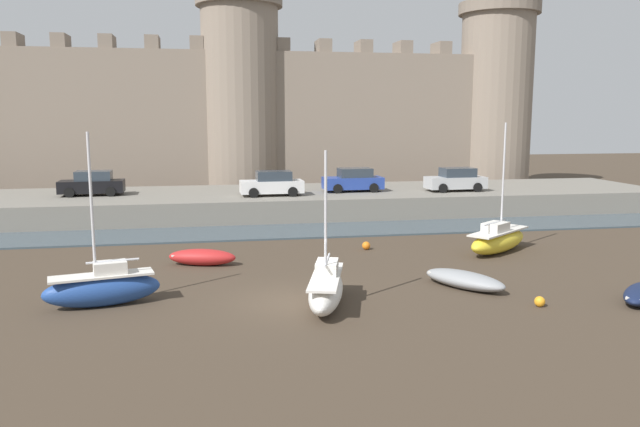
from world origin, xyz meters
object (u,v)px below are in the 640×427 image
rowboat_near_channel_right (202,257)px  mooring_buoy_near_shore (540,302)px  car_quay_east (92,184)px  mooring_buoy_near_channel (366,246)px  rowboat_foreground_centre (464,279)px  car_quay_centre_west (353,180)px  sailboat_midflat_centre (498,239)px  sailboat_foreground_left (103,287)px  sailboat_near_channel_left (326,288)px  car_quay_west (272,184)px  car_quay_centre_east (456,180)px

rowboat_near_channel_right → mooring_buoy_near_shore: (11.86, -8.49, -0.20)m
mooring_buoy_near_shore → car_quay_east: size_ratio=0.09×
rowboat_near_channel_right → mooring_buoy_near_channel: size_ratio=7.84×
rowboat_foreground_centre → car_quay_centre_west: (0.09, 19.47, 1.95)m
sailboat_midflat_centre → rowboat_near_channel_right: (-14.48, -0.17, -0.26)m
sailboat_midflat_centre → mooring_buoy_near_channel: sailboat_midflat_centre is taller
sailboat_foreground_left → car_quay_east: 20.75m
rowboat_foreground_centre → mooring_buoy_near_shore: (1.66, -2.80, -0.16)m
sailboat_near_channel_left → car_quay_west: 19.71m
rowboat_foreground_centre → mooring_buoy_near_shore: bearing=-59.4°
rowboat_near_channel_right → car_quay_centre_east: 21.69m
sailboat_near_channel_left → mooring_buoy_near_shore: size_ratio=14.72×
car_quay_east → rowboat_foreground_centre: bearing=-49.6°
sailboat_near_channel_left → car_quay_west: size_ratio=1.34×
car_quay_east → sailboat_near_channel_left: bearing=-62.2°
rowboat_near_channel_right → mooring_buoy_near_shore: size_ratio=8.59×
mooring_buoy_near_channel → car_quay_west: bearing=109.0°
rowboat_foreground_centre → car_quay_east: size_ratio=0.87×
sailboat_foreground_left → mooring_buoy_near_channel: bearing=32.9°
mooring_buoy_near_channel → sailboat_foreground_left: bearing=-147.1°
mooring_buoy_near_channel → car_quay_west: 11.42m
mooring_buoy_near_shore → sailboat_foreground_left: bearing=169.4°
rowboat_foreground_centre → mooring_buoy_near_channel: bearing=104.9°
rowboat_foreground_centre → sailboat_near_channel_left: (-5.82, -1.42, 0.32)m
rowboat_foreground_centre → sailboat_midflat_centre: size_ratio=0.57×
sailboat_midflat_centre → rowboat_near_channel_right: 14.49m
car_quay_west → rowboat_foreground_centre: bearing=-72.7°
sailboat_foreground_left → mooring_buoy_near_channel: 13.85m
sailboat_foreground_left → rowboat_near_channel_right: bearing=58.5°
car_quay_east → sailboat_foreground_left: bearing=-79.6°
rowboat_near_channel_right → car_quay_centre_west: 17.30m
rowboat_near_channel_right → car_quay_centre_east: size_ratio=0.78×
sailboat_foreground_left → car_quay_west: (7.95, 18.14, 1.62)m
rowboat_foreground_centre → car_quay_east: (-17.36, 20.43, 1.95)m
rowboat_near_channel_right → car_quay_centre_east: (17.42, 12.79, 1.91)m
car_quay_centre_east → car_quay_east: same height
rowboat_foreground_centre → sailboat_midflat_centre: (4.28, 5.86, 0.30)m
rowboat_foreground_centre → car_quay_centre_east: size_ratio=0.87×
sailboat_foreground_left → car_quay_centre_west: 23.81m
sailboat_foreground_left → mooring_buoy_near_shore: 15.57m
rowboat_near_channel_right → mooring_buoy_near_channel: (8.18, 1.91, -0.18)m
car_quay_centre_east → car_quay_centre_west: (-7.13, 0.99, 0.00)m
sailboat_foreground_left → mooring_buoy_near_shore: sailboat_foreground_left is taller
rowboat_foreground_centre → car_quay_centre_west: car_quay_centre_west is taller
sailboat_foreground_left → mooring_buoy_near_channel: sailboat_foreground_left is taller
rowboat_foreground_centre → car_quay_centre_east: bearing=68.7°
car_quay_centre_east → car_quay_east: bearing=175.5°
sailboat_near_channel_left → car_quay_west: (0.13, 19.64, 1.63)m
sailboat_midflat_centre → rowboat_near_channel_right: bearing=-179.3°
sailboat_foreground_left → car_quay_east: size_ratio=1.49×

